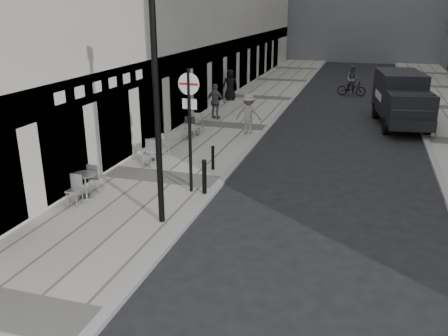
# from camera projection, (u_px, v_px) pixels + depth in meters

# --- Properties ---
(sidewalk) EXTENTS (4.00, 60.00, 0.12)m
(sidewalk) POSITION_uv_depth(u_px,v_px,m) (226.00, 126.00, 22.92)
(sidewalk) COLOR #A7A397
(sidewalk) RESTS_ON ground
(sign_post) EXTENTS (0.64, 0.11, 3.75)m
(sign_post) POSITION_uv_depth(u_px,v_px,m) (189.00, 115.00, 13.92)
(sign_post) COLOR black
(sign_post) RESTS_ON sidewalk
(lamppost) EXTENTS (0.27, 0.27, 6.05)m
(lamppost) POSITION_uv_depth(u_px,v_px,m) (156.00, 96.00, 11.58)
(lamppost) COLOR black
(lamppost) RESTS_ON sidewalk
(bollard_near) EXTENTS (0.11, 0.11, 0.80)m
(bollard_near) POSITION_uv_depth(u_px,v_px,m) (213.00, 158.00, 16.55)
(bollard_near) COLOR black
(bollard_near) RESTS_ON sidewalk
(bollard_far) EXTENTS (0.14, 0.14, 1.02)m
(bollard_far) POSITION_uv_depth(u_px,v_px,m) (204.00, 178.00, 14.37)
(bollard_far) COLOR black
(bollard_far) RESTS_ON sidewalk
(panel_van) EXTENTS (2.69, 5.58, 2.53)m
(panel_van) POSITION_uv_depth(u_px,v_px,m) (401.00, 97.00, 22.82)
(panel_van) COLOR black
(panel_van) RESTS_ON ground
(cyclist) EXTENTS (1.87, 0.84, 1.95)m
(cyclist) POSITION_uv_depth(u_px,v_px,m) (352.00, 84.00, 30.74)
(cyclist) COLOR black
(cyclist) RESTS_ON ground
(pedestrian_a) EXTENTS (1.11, 0.66, 1.78)m
(pedestrian_a) POSITION_uv_depth(u_px,v_px,m) (216.00, 102.00, 23.83)
(pedestrian_a) COLOR #5E5E63
(pedestrian_a) RESTS_ON sidewalk
(pedestrian_b) EXTENTS (1.20, 0.75, 1.78)m
(pedestrian_b) POSITION_uv_depth(u_px,v_px,m) (248.00, 114.00, 21.06)
(pedestrian_b) COLOR gray
(pedestrian_b) RESTS_ON sidewalk
(pedestrian_c) EXTENTS (1.03, 0.83, 1.84)m
(pedestrian_c) POSITION_uv_depth(u_px,v_px,m) (230.00, 85.00, 28.69)
(pedestrian_c) COLOR black
(pedestrian_c) RESTS_ON sidewalk
(cafe_table_near) EXTENTS (0.69, 1.56, 0.89)m
(cafe_table_near) POSITION_uv_depth(u_px,v_px,m) (85.00, 183.00, 14.08)
(cafe_table_near) COLOR #ADADB0
(cafe_table_near) RESTS_ON sidewalk
(cafe_table_mid) EXTENTS (0.72, 1.62, 0.92)m
(cafe_table_mid) POSITION_uv_depth(u_px,v_px,m) (194.00, 125.00, 20.83)
(cafe_table_mid) COLOR silver
(cafe_table_mid) RESTS_ON sidewalk
(cafe_table_far) EXTENTS (0.71, 1.61, 0.91)m
(cafe_table_far) POSITION_uv_depth(u_px,v_px,m) (156.00, 148.00, 17.51)
(cafe_table_far) COLOR silver
(cafe_table_far) RESTS_ON sidewalk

